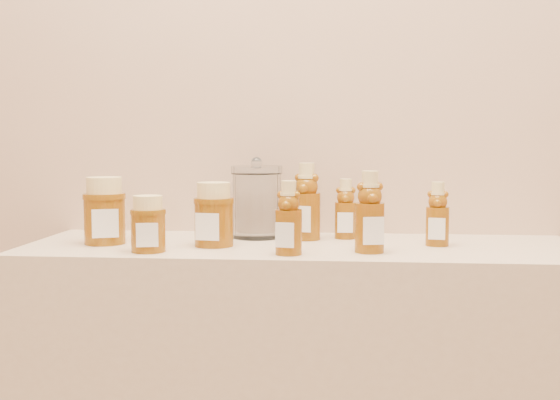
# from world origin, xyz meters

# --- Properties ---
(wall_back) EXTENTS (3.50, 0.02, 2.70)m
(wall_back) POSITION_xyz_m (0.00, 1.75, 1.35)
(wall_back) COLOR tan
(wall_back) RESTS_ON ground
(bear_bottle_back_left) EXTENTS (0.09, 0.09, 0.20)m
(bear_bottle_back_left) POSITION_xyz_m (0.01, 1.63, 1.00)
(bear_bottle_back_left) COLOR #683708
(bear_bottle_back_left) RESTS_ON display_table
(bear_bottle_back_mid) EXTENTS (0.05, 0.05, 0.16)m
(bear_bottle_back_mid) POSITION_xyz_m (0.10, 1.66, 0.98)
(bear_bottle_back_mid) COLOR #683708
(bear_bottle_back_mid) RESTS_ON display_table
(bear_bottle_back_right) EXTENTS (0.06, 0.06, 0.16)m
(bear_bottle_back_right) POSITION_xyz_m (0.29, 1.56, 0.98)
(bear_bottle_back_right) COLOR #683708
(bear_bottle_back_right) RESTS_ON display_table
(bear_bottle_front_left) EXTENTS (0.07, 0.07, 0.17)m
(bear_bottle_front_left) POSITION_xyz_m (-0.02, 1.42, 0.98)
(bear_bottle_front_left) COLOR #683708
(bear_bottle_front_left) RESTS_ON display_table
(bear_bottle_front_right) EXTENTS (0.08, 0.08, 0.19)m
(bear_bottle_front_right) POSITION_xyz_m (0.14, 1.46, 0.99)
(bear_bottle_front_right) COLOR #683708
(bear_bottle_front_right) RESTS_ON display_table
(honey_jar_left) EXTENTS (0.12, 0.12, 0.15)m
(honey_jar_left) POSITION_xyz_m (-0.43, 1.52, 0.97)
(honey_jar_left) COLOR #683708
(honey_jar_left) RESTS_ON display_table
(honey_jar_back) EXTENTS (0.10, 0.10, 0.14)m
(honey_jar_back) POSITION_xyz_m (-0.19, 1.51, 0.97)
(honey_jar_back) COLOR #683708
(honey_jar_back) RESTS_ON display_table
(honey_jar_front) EXTENTS (0.09, 0.09, 0.12)m
(honey_jar_front) POSITION_xyz_m (-0.31, 1.43, 0.96)
(honey_jar_front) COLOR #683708
(honey_jar_front) RESTS_ON display_table
(glass_canister) EXTENTS (0.14, 0.14, 0.18)m
(glass_canister) POSITION_xyz_m (-0.11, 1.65, 0.99)
(glass_canister) COLOR white
(glass_canister) RESTS_ON display_table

